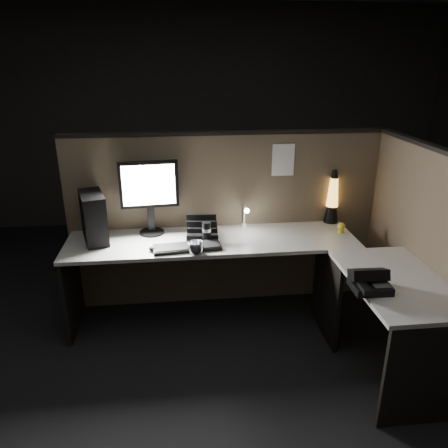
{
  "coord_description": "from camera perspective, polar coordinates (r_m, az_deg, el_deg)",
  "views": [
    {
      "loc": [
        -0.41,
        -2.59,
        2.09
      ],
      "look_at": [
        -0.08,
        0.35,
        0.95
      ],
      "focal_mm": 35.0,
      "sensor_mm": 36.0,
      "label": 1
    }
  ],
  "objects": [
    {
      "name": "partition_back",
      "position": [
        3.79,
        0.26,
        0.32
      ],
      "size": [
        2.66,
        0.06,
        1.5
      ],
      "primitive_type": "cube",
      "color": "brown",
      "rests_on": "ground"
    },
    {
      "name": "travel_mug",
      "position": [
        3.41,
        -2.29,
        -1.04
      ],
      "size": [
        0.07,
        0.07,
        0.16
      ],
      "primitive_type": "cylinder",
      "color": "black",
      "rests_on": "desk"
    },
    {
      "name": "lava_lamp",
      "position": [
        3.89,
        13.97,
        2.95
      ],
      "size": [
        0.12,
        0.12,
        0.47
      ],
      "color": "black",
      "rests_on": "desk"
    },
    {
      "name": "desk_phone",
      "position": [
        2.89,
        18.42,
        -7.11
      ],
      "size": [
        0.24,
        0.25,
        0.14
      ],
      "rotation": [
        0.0,
        0.0,
        -0.03
      ],
      "color": "black",
      "rests_on": "desk"
    },
    {
      "name": "monitor",
      "position": [
        3.54,
        -9.73,
        4.32
      ],
      "size": [
        0.47,
        0.2,
        0.6
      ],
      "rotation": [
        0.0,
        0.0,
        0.09
      ],
      "color": "black",
      "rests_on": "desk"
    },
    {
      "name": "organizer",
      "position": [
        3.52,
        -2.88,
        -0.96
      ],
      "size": [
        0.26,
        0.24,
        0.18
      ],
      "rotation": [
        0.0,
        0.0,
        -0.11
      ],
      "color": "black",
      "rests_on": "desk"
    },
    {
      "name": "figurine",
      "position": [
        3.71,
        15.08,
        -0.31
      ],
      "size": [
        0.06,
        0.06,
        0.06
      ],
      "primitive_type": "sphere",
      "color": "yellow",
      "rests_on": "desk"
    },
    {
      "name": "desk",
      "position": [
        3.27,
        4.78,
        -6.53
      ],
      "size": [
        2.6,
        1.6,
        0.73
      ],
      "color": "beige",
      "rests_on": "ground"
    },
    {
      "name": "pinned_paper",
      "position": [
        3.68,
        7.74,
        8.29
      ],
      "size": [
        0.19,
        0.0,
        0.27
      ],
      "primitive_type": "cube",
      "color": "white",
      "rests_on": "partition_back"
    },
    {
      "name": "steel_mug",
      "position": [
        3.21,
        -3.73,
        -3.15
      ],
      "size": [
        0.14,
        0.14,
        0.09
      ],
      "primitive_type": "imported",
      "rotation": [
        0.0,
        0.0,
        -0.21
      ],
      "color": "silver",
      "rests_on": "desk"
    },
    {
      "name": "mouse",
      "position": [
        3.31,
        -9.03,
        -3.15
      ],
      "size": [
        0.11,
        0.09,
        0.04
      ],
      "primitive_type": "ellipsoid",
      "rotation": [
        0.0,
        0.0,
        0.27
      ],
      "color": "black",
      "rests_on": "desk"
    },
    {
      "name": "clip_lamp",
      "position": [
        3.62,
        2.81,
        1.08
      ],
      "size": [
        0.04,
        0.17,
        0.21
      ],
      "color": "silver",
      "rests_on": "desk"
    },
    {
      "name": "partition_right",
      "position": [
        3.47,
        24.39,
        -3.67
      ],
      "size": [
        0.06,
        1.66,
        1.5
      ],
      "primitive_type": "cube",
      "color": "brown",
      "rests_on": "ground"
    },
    {
      "name": "pc_tower",
      "position": [
        3.54,
        -16.67,
        0.84
      ],
      "size": [
        0.26,
        0.4,
        0.39
      ],
      "primitive_type": "cube",
      "rotation": [
        0.0,
        0.0,
        0.28
      ],
      "color": "black",
      "rests_on": "desk"
    },
    {
      "name": "floor",
      "position": [
        3.35,
        2.16,
        -17.55
      ],
      "size": [
        6.0,
        6.0,
        0.0
      ],
      "primitive_type": "plane",
      "color": "black",
      "rests_on": "ground"
    },
    {
      "name": "keyboard",
      "position": [
        3.31,
        -4.83,
        -3.06
      ],
      "size": [
        0.52,
        0.22,
        0.02
      ],
      "primitive_type": "cube",
      "rotation": [
        0.0,
        0.0,
        0.09
      ],
      "color": "black",
      "rests_on": "desk"
    },
    {
      "name": "room_shell",
      "position": [
        2.66,
        2.64,
        10.83
      ],
      "size": [
        6.0,
        6.0,
        6.0
      ],
      "color": "silver",
      "rests_on": "ground"
    }
  ]
}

